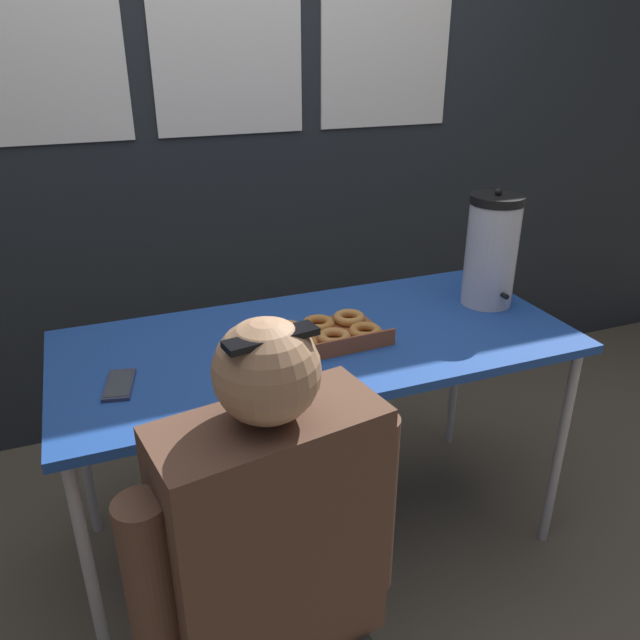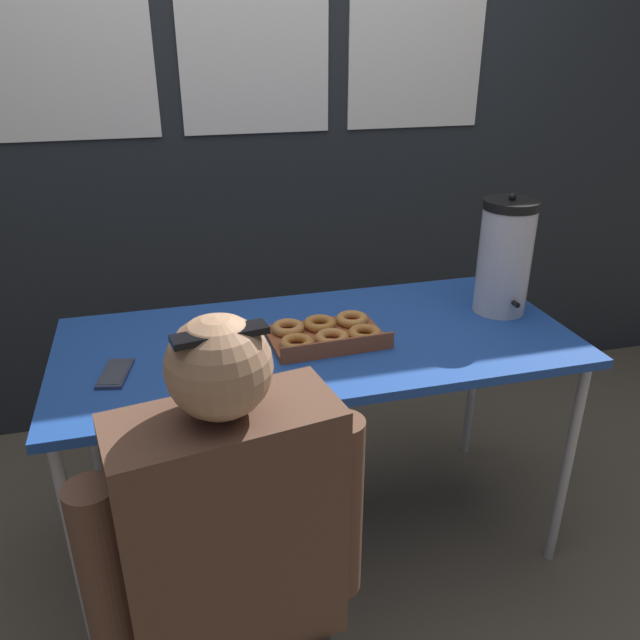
{
  "view_description": "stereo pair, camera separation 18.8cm",
  "coord_description": "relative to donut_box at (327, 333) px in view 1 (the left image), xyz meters",
  "views": [
    {
      "loc": [
        -0.62,
        -1.59,
        1.62
      ],
      "look_at": [
        0.01,
        0.0,
        0.84
      ],
      "focal_mm": 35.0,
      "sensor_mm": 36.0,
      "label": 1
    },
    {
      "loc": [
        -0.44,
        -1.65,
        1.62
      ],
      "look_at": [
        0.01,
        0.0,
        0.84
      ],
      "focal_mm": 35.0,
      "sensor_mm": 36.0,
      "label": 2
    }
  ],
  "objects": [
    {
      "name": "back_wall",
      "position": [
        -0.02,
        1.01,
        0.52
      ],
      "size": [
        6.0,
        0.11,
        2.63
      ],
      "color": "#23282D",
      "rests_on": "ground"
    },
    {
      "name": "donut_box",
      "position": [
        0.0,
        0.0,
        0.0
      ],
      "size": [
        0.35,
        0.26,
        0.05
      ],
      "rotation": [
        0.0,
        0.0,
        0.04
      ],
      "color": "brown",
      "rests_on": "folding_table"
    },
    {
      "name": "folding_table",
      "position": [
        -0.02,
        0.02,
        -0.07
      ],
      "size": [
        1.56,
        0.71,
        0.78
      ],
      "color": "#1E479E",
      "rests_on": "ground"
    },
    {
      "name": "person_seated",
      "position": [
        -0.38,
        -0.67,
        -0.24
      ],
      "size": [
        0.57,
        0.29,
        1.19
      ],
      "rotation": [
        0.0,
        0.0,
        3.31
      ],
      "color": "#33332D",
      "rests_on": "ground"
    },
    {
      "name": "coffee_urn",
      "position": [
        0.62,
        0.07,
        0.17
      ],
      "size": [
        0.18,
        0.2,
        0.4
      ],
      "color": "silver",
      "rests_on": "folding_table"
    },
    {
      "name": "cell_phone",
      "position": [
        -0.61,
        -0.06,
        -0.02
      ],
      "size": [
        0.1,
        0.17,
        0.01
      ],
      "rotation": [
        0.0,
        0.0,
        -0.22
      ],
      "color": "#2D334C",
      "rests_on": "folding_table"
    },
    {
      "name": "ground_plane",
      "position": [
        -0.02,
        0.02,
        -0.8
      ],
      "size": [
        12.0,
        12.0,
        0.0
      ],
      "primitive_type": "plane",
      "color": "brown"
    }
  ]
}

